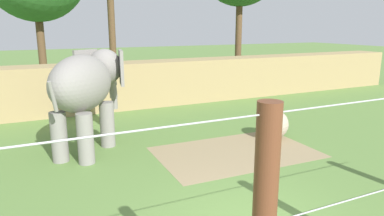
{
  "coord_description": "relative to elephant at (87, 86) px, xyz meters",
  "views": [
    {
      "loc": [
        -3.79,
        -5.19,
        3.95
      ],
      "look_at": [
        0.91,
        4.64,
        1.4
      ],
      "focal_mm": 33.07,
      "sensor_mm": 36.0,
      "label": 1
    }
  ],
  "objects": [
    {
      "name": "dirt_patch",
      "position": [
        4.13,
        -2.26,
        -2.09
      ],
      "size": [
        5.05,
        3.29,
        0.01
      ],
      "primitive_type": "cube",
      "rotation": [
        0.0,
        0.0,
        -0.02
      ],
      "color": "#937F5B",
      "rests_on": "ground"
    },
    {
      "name": "embankment_wall",
      "position": [
        2.06,
        5.62,
        -0.99
      ],
      "size": [
        36.0,
        1.8,
        2.2
      ],
      "primitive_type": "cube",
      "color": "tan",
      "rests_on": "ground"
    },
    {
      "name": "elephant",
      "position": [
        0.0,
        0.0,
        0.0
      ],
      "size": [
        3.26,
        3.78,
        3.17
      ],
      "color": "gray",
      "rests_on": "ground"
    },
    {
      "name": "cable_fence",
      "position": [
        2.03,
        -8.5,
        -0.49
      ],
      "size": [
        10.28,
        0.27,
        3.21
      ],
      "color": "brown",
      "rests_on": "ground"
    },
    {
      "name": "enrichment_ball",
      "position": [
        6.13,
        -1.6,
        -1.58
      ],
      "size": [
        1.04,
        1.04,
        1.04
      ],
      "primitive_type": "sphere",
      "color": "tan",
      "rests_on": "ground"
    }
  ]
}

